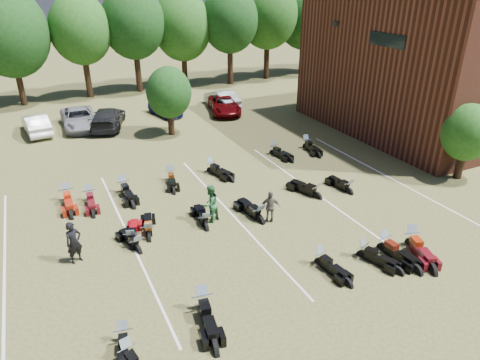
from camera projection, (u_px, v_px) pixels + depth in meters
ground at (317, 229)px, 19.79m from camera, size 160.00×160.00×0.00m
car_1 at (36, 124)px, 31.33m from camera, size 2.00×4.54×1.45m
car_2 at (79, 118)px, 32.53m from camera, size 2.50×5.32×1.47m
car_3 at (108, 118)px, 32.58m from camera, size 3.74×5.66×1.52m
car_4 at (165, 108)px, 35.47m from camera, size 2.34×4.03×1.29m
car_5 at (222, 99)px, 37.56m from camera, size 1.74×4.67×1.52m
car_6 at (224, 105)px, 36.11m from camera, size 3.58×5.45×1.39m
car_7 at (335, 90)px, 40.67m from camera, size 3.66×5.34×1.44m
person_black at (74, 243)px, 17.14m from camera, size 0.78×0.65×1.83m
person_green at (210, 204)px, 20.00m from camera, size 1.12×1.02×1.87m
person_grey at (270, 207)px, 20.01m from camera, size 1.01×0.76×1.59m
motorcycle_1 at (125, 343)px, 13.64m from camera, size 1.06×2.12×1.13m
motorcycle_2 at (203, 311)px, 14.94m from camera, size 1.19×2.59×1.39m
motorcycle_3 at (320, 265)px, 17.33m from camera, size 0.90×2.16×1.17m
motorcycle_4 at (363, 257)px, 17.79m from camera, size 1.32×2.22×1.18m
motorcycle_5 at (383, 250)px, 18.22m from camera, size 0.88×2.41×1.32m
motorcycle_6 at (410, 246)px, 18.50m from camera, size 1.57×2.62×1.39m
motorcycle_7 at (132, 246)px, 18.51m from camera, size 1.38×2.33×1.24m
motorcycle_8 at (150, 239)px, 19.02m from camera, size 1.20×2.34×1.25m
motorcycle_9 at (138, 251)px, 18.17m from camera, size 1.14×2.17×1.16m
motorcycle_10 at (206, 228)px, 19.81m from camera, size 0.91×2.28×1.24m
motorcycle_11 at (260, 222)px, 20.35m from camera, size 1.07×2.52×1.36m
motorcycle_12 at (316, 198)px, 22.52m from camera, size 1.50×2.51×1.34m
motorcycle_13 at (348, 193)px, 23.01m from camera, size 0.89×2.22×1.21m
motorcycle_14 at (91, 201)px, 22.20m from camera, size 0.85×2.30×1.26m
motorcycle_15 at (68, 201)px, 22.19m from camera, size 0.82×2.49×1.38m
motorcycle_16 at (124, 193)px, 23.05m from camera, size 0.86×2.49×1.37m
motorcycle_17 at (171, 180)px, 24.45m from camera, size 1.16×2.32×1.24m
motorcycle_18 at (211, 172)px, 25.42m from camera, size 1.42×2.44×1.30m
motorcycle_19 at (306, 148)px, 28.96m from camera, size 0.96×2.37×1.29m
motorcycle_20 at (273, 154)px, 27.98m from camera, size 1.12×2.31×1.23m
tree_line at (133, 25)px, 40.13m from camera, size 56.00×6.00×9.79m
young_tree_near_building at (468, 133)px, 23.56m from camera, size 2.80×2.80×4.16m
young_tree_midfield at (169, 93)px, 30.20m from camera, size 3.20×3.20×4.70m
parking_lines at (231, 214)px, 21.02m from camera, size 20.10×14.00×0.01m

